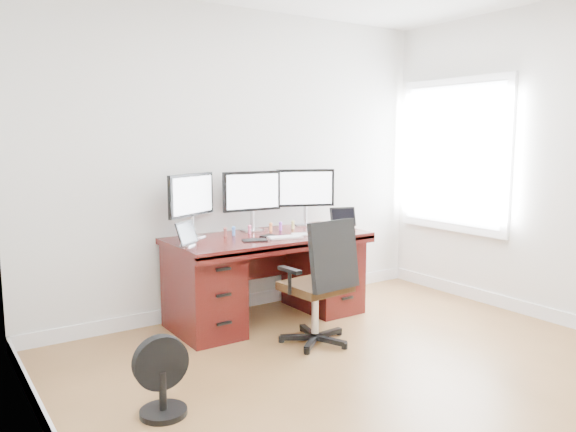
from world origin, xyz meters
TOP-DOWN VIEW (x-y plane):
  - ground at (0.00, 0.00)m, footprint 4.50×4.50m
  - back_wall at (0.00, 2.25)m, footprint 4.00×0.10m
  - desk at (0.00, 1.83)m, footprint 1.70×0.80m
  - office_chair at (0.02, 1.10)m, footprint 0.57×0.56m
  - floor_fan at (-1.39, 0.71)m, footprint 0.32×0.27m
  - monitor_left at (-0.58, 2.07)m, footprint 0.50×0.29m
  - monitor_center at (-0.00, 2.07)m, footprint 0.55×0.15m
  - monitor_right at (0.58, 2.07)m, footprint 0.52×0.25m
  - tablet_left at (-0.76, 1.75)m, footprint 0.23×0.19m
  - tablet_right at (0.78, 1.75)m, footprint 0.25×0.14m
  - keyboard at (0.04, 1.60)m, footprint 0.30×0.18m
  - trackpad at (0.23, 1.66)m, footprint 0.17×0.17m
  - drawing_tablet at (-0.23, 1.64)m, footprint 0.22×0.18m
  - phone at (-0.03, 1.76)m, footprint 0.16×0.12m
  - figurine_brown at (-0.33, 1.95)m, footprint 0.03×0.03m
  - figurine_blue at (-0.25, 1.95)m, footprint 0.03×0.03m
  - figurine_pink at (-0.10, 1.95)m, footprint 0.03×0.03m
  - figurine_orange at (0.12, 1.95)m, footprint 0.03×0.03m
  - figurine_purple at (0.22, 1.95)m, footprint 0.03×0.03m
  - figurine_yellow at (0.36, 1.95)m, footprint 0.03×0.03m

SIDE VIEW (x-z plane):
  - ground at x=0.00m, z-range 0.00..0.00m
  - floor_fan at x=-1.39m, z-range -0.01..0.46m
  - office_chair at x=0.02m, z-range -0.17..0.81m
  - desk at x=0.00m, z-range 0.03..0.78m
  - trackpad at x=0.23m, z-range 0.75..0.76m
  - drawing_tablet at x=-0.23m, z-range 0.75..0.76m
  - phone at x=-0.03m, z-range 0.75..0.76m
  - keyboard at x=0.04m, z-range 0.75..0.76m
  - figurine_brown at x=-0.33m, z-range 0.75..0.83m
  - figurine_blue at x=-0.25m, z-range 0.75..0.83m
  - figurine_pink at x=-0.10m, z-range 0.75..0.83m
  - figurine_orange at x=0.12m, z-range 0.75..0.83m
  - figurine_purple at x=0.22m, z-range 0.75..0.83m
  - figurine_yellow at x=0.36m, z-range 0.75..0.83m
  - tablet_left at x=-0.76m, z-range 0.74..0.93m
  - tablet_right at x=0.78m, z-range 0.74..0.93m
  - monitor_left at x=-0.58m, z-range 0.82..1.35m
  - monitor_center at x=0.00m, z-range 0.82..1.35m
  - monitor_right at x=0.58m, z-range 0.82..1.35m
  - back_wall at x=0.00m, z-range 0.00..2.70m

